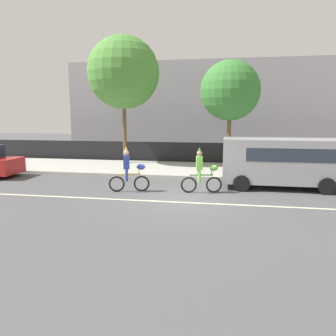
% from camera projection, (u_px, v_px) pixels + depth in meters
% --- Properties ---
extents(ground_plane, '(80.00, 80.00, 0.00)m').
position_uv_depth(ground_plane, '(183.00, 199.00, 12.66)').
color(ground_plane, '#4C4C4F').
extents(road_centre_line, '(36.00, 0.14, 0.01)m').
position_uv_depth(road_centre_line, '(181.00, 202.00, 12.17)').
color(road_centre_line, beige).
rests_on(road_centre_line, ground).
extents(sidewalk_curb, '(60.00, 5.00, 0.15)m').
position_uv_depth(sidewalk_curb, '(197.00, 170.00, 18.96)').
color(sidewalk_curb, '#ADAAA3').
rests_on(sidewalk_curb, ground).
extents(fence_line, '(40.00, 0.08, 1.40)m').
position_uv_depth(fence_line, '(201.00, 153.00, 21.68)').
color(fence_line, black).
rests_on(fence_line, ground).
extents(building_backdrop, '(28.00, 8.00, 7.46)m').
position_uv_depth(building_backdrop, '(238.00, 109.00, 29.12)').
color(building_backdrop, '#99939E').
rests_on(building_backdrop, ground).
extents(parade_cyclist_cobalt, '(1.68, 0.59, 1.92)m').
position_uv_depth(parade_cyclist_cobalt, '(129.00, 172.00, 13.75)').
color(parade_cyclist_cobalt, black).
rests_on(parade_cyclist_cobalt, ground).
extents(parade_cyclist_lime, '(1.70, 0.54, 1.92)m').
position_uv_depth(parade_cyclist_lime, '(202.00, 173.00, 13.54)').
color(parade_cyclist_lime, black).
rests_on(parade_cyclist_lime, ground).
extents(parked_van_grey, '(5.00, 2.22, 2.18)m').
position_uv_depth(parked_van_grey, '(282.00, 159.00, 14.39)').
color(parked_van_grey, '#99999E').
rests_on(parked_van_grey, ground).
extents(street_tree_near_lamp, '(3.57, 3.57, 6.27)m').
position_uv_depth(street_tree_near_lamp, '(230.00, 91.00, 19.42)').
color(street_tree_near_lamp, brown).
rests_on(street_tree_near_lamp, sidewalk_curb).
extents(street_tree_far_corner, '(4.50, 4.50, 7.91)m').
position_uv_depth(street_tree_far_corner, '(123.00, 73.00, 20.38)').
color(street_tree_far_corner, brown).
rests_on(street_tree_far_corner, sidewalk_curb).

